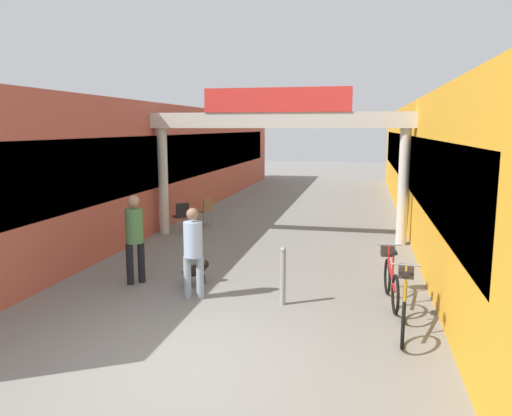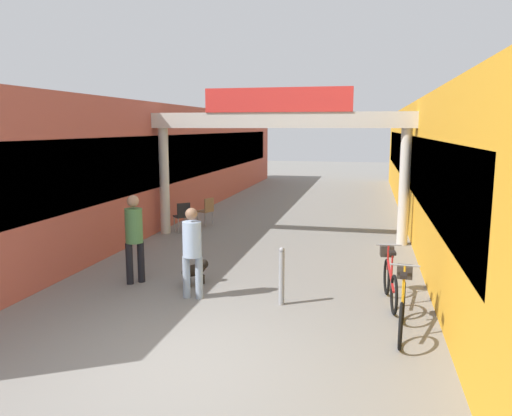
# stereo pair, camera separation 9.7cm
# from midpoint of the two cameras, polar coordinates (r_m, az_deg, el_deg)

# --- Properties ---
(ground_plane) EXTENTS (80.00, 80.00, 0.00)m
(ground_plane) POSITION_cam_midpoint_polar(r_m,az_deg,el_deg) (7.05, -9.12, -16.81)
(ground_plane) COLOR gray
(storefront_left) EXTENTS (3.00, 26.00, 3.79)m
(storefront_left) POSITION_cam_midpoint_polar(r_m,az_deg,el_deg) (18.49, -11.67, 5.35)
(storefront_left) COLOR #B25142
(storefront_left) RESTS_ON ground_plane
(storefront_right) EXTENTS (3.00, 26.00, 3.79)m
(storefront_right) POSITION_cam_midpoint_polar(r_m,az_deg,el_deg) (17.14, 21.40, 4.62)
(storefront_right) COLOR gold
(storefront_right) RESTS_ON ground_plane
(arcade_sign_gateway) EXTENTS (7.40, 0.47, 4.12)m
(arcade_sign_gateway) POSITION_cam_midpoint_polar(r_m,az_deg,el_deg) (13.65, 2.24, 8.60)
(arcade_sign_gateway) COLOR beige
(arcade_sign_gateway) RESTS_ON ground_plane
(pedestrian_with_dog) EXTENTS (0.38, 0.35, 1.67)m
(pedestrian_with_dog) POSITION_cam_midpoint_polar(r_m,az_deg,el_deg) (9.05, -7.50, -4.47)
(pedestrian_with_dog) COLOR #8C9EB2
(pedestrian_with_dog) RESTS_ON ground_plane
(pedestrian_companion) EXTENTS (0.48, 0.48, 1.77)m
(pedestrian_companion) POSITION_cam_midpoint_polar(r_m,az_deg,el_deg) (10.11, -13.99, -2.81)
(pedestrian_companion) COLOR black
(pedestrian_companion) RESTS_ON ground_plane
(dog_on_leash) EXTENTS (0.52, 0.65, 0.47)m
(dog_on_leash) POSITION_cam_midpoint_polar(r_m,az_deg,el_deg) (10.00, -7.12, -7.07)
(dog_on_leash) COLOR black
(dog_on_leash) RESTS_ON ground_plane
(bicycle_orange_nearest) EXTENTS (0.46, 1.69, 0.98)m
(bicycle_orange_nearest) POSITION_cam_midpoint_polar(r_m,az_deg,el_deg) (7.99, 16.26, -10.48)
(bicycle_orange_nearest) COLOR black
(bicycle_orange_nearest) RESTS_ON ground_plane
(bicycle_red_second) EXTENTS (0.46, 1.69, 0.98)m
(bicycle_red_second) POSITION_cam_midpoint_polar(r_m,az_deg,el_deg) (9.26, 14.83, -7.68)
(bicycle_red_second) COLOR black
(bicycle_red_second) RESTS_ON ground_plane
(bollard_post_metal) EXTENTS (0.10, 0.10, 1.04)m
(bollard_post_metal) POSITION_cam_midpoint_polar(r_m,az_deg,el_deg) (8.77, 2.77, -7.71)
(bollard_post_metal) COLOR gray
(bollard_post_metal) RESTS_ON ground_plane
(cafe_chair_black_nearer) EXTENTS (0.57, 0.57, 0.89)m
(cafe_chair_black_nearer) POSITION_cam_midpoint_polar(r_m,az_deg,el_deg) (14.86, -8.71, -0.74)
(cafe_chair_black_nearer) COLOR gray
(cafe_chair_black_nearer) RESTS_ON ground_plane
(cafe_chair_wood_farther) EXTENTS (0.53, 0.53, 0.89)m
(cafe_chair_wood_farther) POSITION_cam_midpoint_polar(r_m,az_deg,el_deg) (15.75, -5.96, -0.12)
(cafe_chair_wood_farther) COLOR gray
(cafe_chair_wood_farther) RESTS_ON ground_plane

